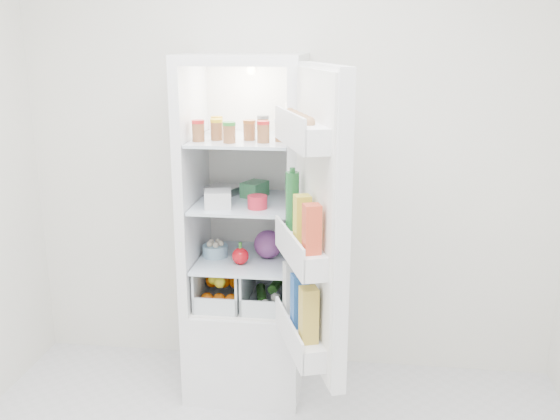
# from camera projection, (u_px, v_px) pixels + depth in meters

# --- Properties ---
(room_walls) EXTENTS (3.02, 3.02, 2.61)m
(room_walls) POSITION_uv_depth(u_px,v_px,m) (237.00, 132.00, 1.93)
(room_walls) COLOR white
(room_walls) RESTS_ON ground
(refrigerator) EXTENTS (0.60, 0.60, 1.80)m
(refrigerator) POSITION_uv_depth(u_px,v_px,m) (248.00, 268.00, 3.39)
(refrigerator) COLOR white
(refrigerator) RESTS_ON ground
(shelf_low) EXTENTS (0.49, 0.53, 0.01)m
(shelf_low) POSITION_uv_depth(u_px,v_px,m) (246.00, 259.00, 3.31)
(shelf_low) COLOR silver
(shelf_low) RESTS_ON refrigerator
(shelf_mid) EXTENTS (0.49, 0.53, 0.02)m
(shelf_mid) POSITION_uv_depth(u_px,v_px,m) (245.00, 203.00, 3.23)
(shelf_mid) COLOR silver
(shelf_mid) RESTS_ON refrigerator
(shelf_top) EXTENTS (0.49, 0.53, 0.02)m
(shelf_top) POSITION_uv_depth(u_px,v_px,m) (244.00, 139.00, 3.14)
(shelf_top) COLOR silver
(shelf_top) RESTS_ON refrigerator
(crisper_left) EXTENTS (0.23, 0.46, 0.22)m
(crisper_left) POSITION_uv_depth(u_px,v_px,m) (224.00, 281.00, 3.36)
(crisper_left) COLOR silver
(crisper_left) RESTS_ON refrigerator
(crisper_right) EXTENTS (0.23, 0.46, 0.22)m
(crisper_right) POSITION_uv_depth(u_px,v_px,m) (269.00, 283.00, 3.33)
(crisper_right) COLOR silver
(crisper_right) RESTS_ON refrigerator
(condiment_jars) EXTENTS (0.46, 0.34, 0.08)m
(condiment_jars) POSITION_uv_depth(u_px,v_px,m) (240.00, 131.00, 3.08)
(condiment_jars) COLOR #B21919
(condiment_jars) RESTS_ON shelf_top
(squeeze_bottle) EXTENTS (0.05, 0.05, 0.16)m
(squeeze_bottle) POSITION_uv_depth(u_px,v_px,m) (290.00, 119.00, 3.25)
(squeeze_bottle) COLOR white
(squeeze_bottle) RESTS_ON shelf_top
(tub_white) EXTENTS (0.15, 0.15, 0.08)m
(tub_white) POSITION_uv_depth(u_px,v_px,m) (218.00, 199.00, 3.11)
(tub_white) COLOR silver
(tub_white) RESTS_ON shelf_mid
(tin_red) EXTENTS (0.12, 0.12, 0.07)m
(tin_red) POSITION_uv_depth(u_px,v_px,m) (257.00, 202.00, 3.08)
(tin_red) COLOR red
(tin_red) RESTS_ON shelf_mid
(foil_tray) EXTENTS (0.21, 0.18, 0.04)m
(foil_tray) POSITION_uv_depth(u_px,v_px,m) (223.00, 190.00, 3.38)
(foil_tray) COLOR silver
(foil_tray) RESTS_ON shelf_mid
(tub_green) EXTENTS (0.15, 0.17, 0.08)m
(tub_green) POSITION_uv_depth(u_px,v_px,m) (255.00, 189.00, 3.32)
(tub_green) COLOR #397F4E
(tub_green) RESTS_ON shelf_mid
(red_cabbage) EXTENTS (0.15, 0.15, 0.15)m
(red_cabbage) POSITION_uv_depth(u_px,v_px,m) (268.00, 244.00, 3.29)
(red_cabbage) COLOR #4E1B51
(red_cabbage) RESTS_ON shelf_low
(bell_pepper) EXTENTS (0.09, 0.09, 0.09)m
(bell_pepper) POSITION_uv_depth(u_px,v_px,m) (240.00, 256.00, 3.20)
(bell_pepper) COLOR red
(bell_pepper) RESTS_ON shelf_low
(mushroom_bowl) EXTENTS (0.15, 0.15, 0.06)m
(mushroom_bowl) POSITION_uv_depth(u_px,v_px,m) (215.00, 251.00, 3.32)
(mushroom_bowl) COLOR #86B0C8
(mushroom_bowl) RESTS_ON shelf_low
(citrus_pile) EXTENTS (0.20, 0.24, 0.16)m
(citrus_pile) POSITION_uv_depth(u_px,v_px,m) (222.00, 287.00, 3.32)
(citrus_pile) COLOR orange
(citrus_pile) RESTS_ON refrigerator
(veg_pile) EXTENTS (0.16, 0.30, 0.10)m
(veg_pile) POSITION_uv_depth(u_px,v_px,m) (270.00, 291.00, 3.34)
(veg_pile) COLOR #204416
(veg_pile) RESTS_ON refrigerator
(fridge_door) EXTENTS (0.35, 0.59, 1.30)m
(fridge_door) POSITION_uv_depth(u_px,v_px,m) (314.00, 229.00, 2.64)
(fridge_door) COLOR white
(fridge_door) RESTS_ON refrigerator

